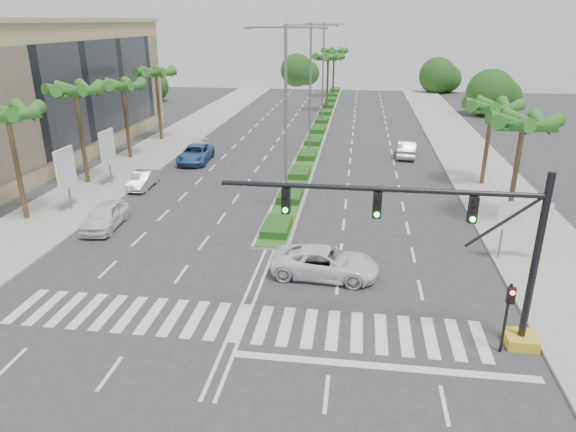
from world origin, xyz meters
The scene contains 28 objects.
ground centered at (0.00, 0.00, 0.00)m, with size 160.00×160.00×0.00m, color #333335.
footpath_right centered at (15.20, 20.00, 0.07)m, with size 6.00×120.00×0.15m, color gray.
footpath_left centered at (-15.20, 20.00, 0.07)m, with size 6.00×120.00×0.15m, color gray.
median centered at (0.00, 45.00, 0.10)m, with size 2.20×75.00×0.20m, color gray.
median_grass centered at (0.00, 45.00, 0.22)m, with size 1.80×75.00×0.04m, color #2C5D20.
building centered at (-26.00, 26.00, 6.00)m, with size 12.00×36.00×12.00m, color tan.
signal_gantry centered at (9.27, 0.00, 3.46)m, with size 12.60×1.20×7.20m.
pedestrian_signal centered at (10.60, -0.68, 2.04)m, with size 0.28×0.36×3.00m.
direction_sign centered at (13.50, 7.99, 2.45)m, with size 2.70×0.11×3.40m.
billboard_near centered at (-14.50, 12.00, 2.96)m, with size 0.18×2.10×4.35m.
billboard_far centered at (-14.50, 18.00, 2.96)m, with size 0.18×2.10×4.35m.
palm_left_near centered at (-16.50, 10.00, 6.69)m, with size 4.57×4.68×7.55m.
palm_left_mid centered at (-16.50, 18.00, 7.08)m, with size 4.57×4.68×7.95m.
palm_left_far centered at (-16.50, 26.00, 6.50)m, with size 4.57×4.68×7.35m.
palm_left_end centered at (-16.50, 34.00, 6.88)m, with size 4.57×4.68×7.75m.
palm_right_near centered at (14.50, 14.00, 6.20)m, with size 4.57×4.68×7.05m.
palm_right_far centered at (14.50, 22.00, 5.91)m, with size 4.57×4.68×6.75m.
palm_median_a centered at (0.00, 55.00, 7.17)m, with size 4.57×4.68×8.05m.
palm_median_b centered at (0.00, 70.00, 7.17)m, with size 4.57×4.68×8.05m.
streetlight_near centered at (0.00, 14.00, 6.81)m, with size 5.10×0.25×12.00m.
streetlight_mid centered at (0.00, 30.00, 6.81)m, with size 5.10×0.25×12.00m.
streetlight_far centered at (0.00, 46.00, 6.81)m, with size 5.10×0.25×12.00m.
car_parked_a centered at (-10.78, 9.47, 0.78)m, with size 1.83×4.56×1.55m, color white.
car_parked_b centered at (-11.71, 17.59, 0.64)m, with size 1.35×3.88×1.28m, color silver.
car_parked_c centered at (-10.04, 25.67, 0.77)m, with size 2.55×5.52×1.53m, color #315695.
car_parked_d centered at (-10.46, 27.35, 0.69)m, with size 1.93×4.74×1.38m, color silver.
car_crossing centered at (3.30, 4.85, 0.75)m, with size 2.50×5.42×1.51m, color white.
car_right centered at (9.29, 30.33, 0.78)m, with size 1.66×4.75×1.57m, color #B7B6BB.
Camera 1 is at (4.67, -18.53, 12.20)m, focal length 32.00 mm.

